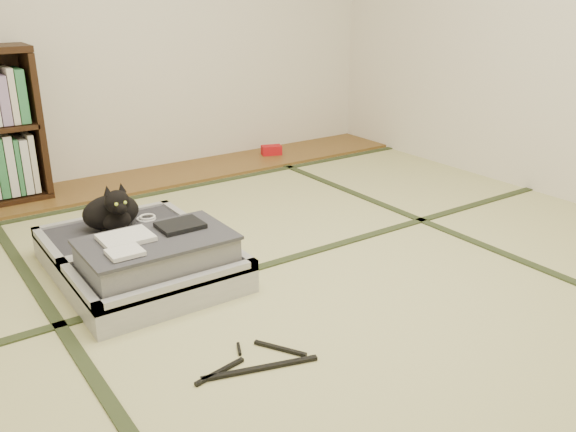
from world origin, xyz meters
TOP-DOWN VIEW (x-y plane):
  - floor at (0.00, 0.00)m, footprint 4.50×4.50m
  - wood_strip at (0.00, 2.00)m, footprint 4.00×0.50m
  - red_item at (1.05, 2.03)m, footprint 0.17×0.14m
  - tatami_borders at (0.00, 0.49)m, footprint 4.00×4.50m
  - suitcase at (-0.56, 0.63)m, footprint 0.71×0.94m
  - cat at (-0.58, 0.92)m, footprint 0.31×0.32m
  - cable_coil at (-0.40, 0.96)m, footprint 0.10×0.10m
  - hanger at (-0.51, -0.26)m, footprint 0.43×0.25m

SIDE VIEW (x-z plane):
  - floor at x=0.00m, z-range 0.00..0.00m
  - tatami_borders at x=0.00m, z-range 0.00..0.01m
  - hanger at x=-0.51m, z-range 0.00..0.01m
  - wood_strip at x=0.00m, z-range 0.00..0.02m
  - red_item at x=1.05m, z-range 0.02..0.09m
  - suitcase at x=-0.56m, z-range -0.04..0.24m
  - cable_coil at x=-0.40m, z-range 0.13..0.16m
  - cat at x=-0.58m, z-range 0.10..0.36m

